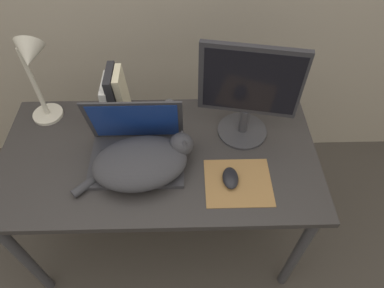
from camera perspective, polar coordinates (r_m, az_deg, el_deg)
desk at (r=1.45m, az=-5.39°, el=-3.70°), size 1.29×0.65×0.72m
laptop at (r=1.35m, az=-9.24°, el=-0.79°), size 0.37×0.26×0.26m
cat at (r=1.30m, az=-8.19°, el=-2.92°), size 0.45×0.31×0.14m
external_monitor at (r=1.32m, az=9.41°, el=8.57°), size 0.38×0.21×0.43m
mousepad at (r=1.31m, az=7.69°, el=-6.37°), size 0.25×0.22×0.00m
computer_mouse at (r=1.30m, az=6.42°, el=-5.65°), size 0.06×0.10×0.03m
book_row at (r=1.48m, az=-12.73°, el=7.57°), size 0.10×0.16×0.25m
desk_lamp at (r=1.45m, az=-24.99°, el=11.32°), size 0.17×0.17×0.42m
webcam at (r=1.52m, az=-3.79°, el=6.60°), size 0.05×0.05×0.07m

